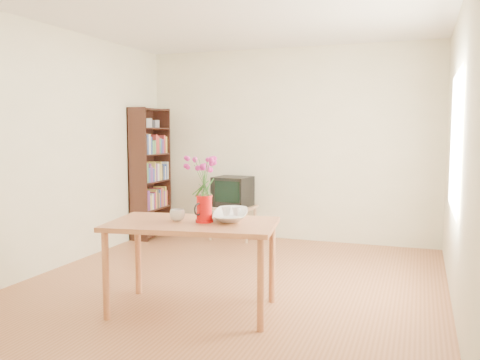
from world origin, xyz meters
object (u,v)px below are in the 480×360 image
at_px(bowl, 231,196).
at_px(table, 193,232).
at_px(television, 233,191).
at_px(mug, 177,215).
at_px(pitcher, 204,210).

bearing_deg(bowl, table, -139.53).
bearing_deg(television, table, -69.83).
distance_m(mug, television, 2.78).
xyz_separation_m(pitcher, bowl, (0.16, 0.19, 0.10)).
distance_m(table, mug, 0.19).
relative_size(table, mug, 11.74).
bearing_deg(mug, television, -97.83).
bearing_deg(television, mug, -72.56).
height_order(pitcher, television, pitcher).
bearing_deg(television, bowl, -63.39).
distance_m(mug, bowl, 0.47).
xyz_separation_m(table, bowl, (0.25, 0.22, 0.29)).
relative_size(pitcher, bowl, 0.52).
bearing_deg(bowl, television, 109.96).
bearing_deg(pitcher, bowl, 65.38).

